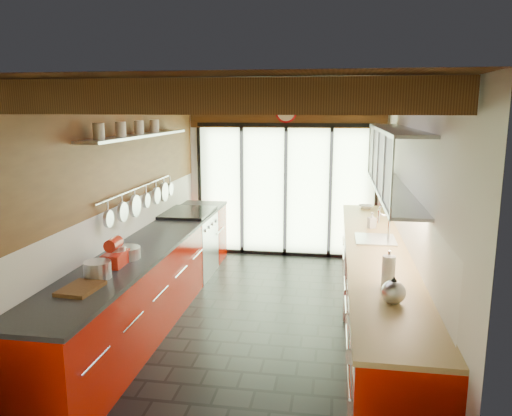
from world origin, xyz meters
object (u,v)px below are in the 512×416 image
object	(u,v)px
kettle	(393,291)
paper_towel	(389,271)
soap_bottle	(372,220)
stand_mixer	(116,254)
bowl	(366,207)

from	to	relation	value
kettle	paper_towel	world-z (taller)	paper_towel
soap_bottle	stand_mixer	bearing A→B (deg)	-142.47
paper_towel	bowl	distance (m)	3.37
kettle	paper_towel	xyz separation A→B (m)	(-0.00, 0.40, 0.03)
paper_towel	stand_mixer	bearing A→B (deg)	176.52
kettle	bowl	bearing A→B (deg)	90.00
kettle	bowl	xyz separation A→B (m)	(0.00, 3.77, -0.07)
paper_towel	bowl	bearing A→B (deg)	90.00
stand_mixer	kettle	xyz separation A→B (m)	(2.54, -0.55, -0.01)
stand_mixer	paper_towel	world-z (taller)	paper_towel
soap_bottle	bowl	world-z (taller)	soap_bottle
kettle	soap_bottle	xyz separation A→B (m)	(0.00, 2.50, 0.00)
stand_mixer	paper_towel	distance (m)	2.54
stand_mixer	kettle	world-z (taller)	stand_mixer
stand_mixer	bowl	xyz separation A→B (m)	(2.54, 3.22, -0.08)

